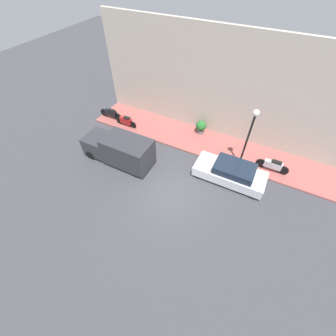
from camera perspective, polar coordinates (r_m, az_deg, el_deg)
ground_plane at (r=13.73m, az=0.63°, el=-6.59°), size 60.00×60.00×0.00m
sidewalk at (r=17.18m, az=8.81°, el=6.59°), size 3.07×17.91×0.11m
building_facade at (r=16.55m, az=12.54°, el=19.61°), size 0.30×17.91×7.41m
parked_car at (r=14.52m, az=15.62°, el=-1.11°), size 1.80×4.37×1.31m
delivery_van at (r=15.30m, az=-12.34°, el=4.71°), size 1.85×4.82×2.00m
scooter_silver at (r=15.99m, az=25.07°, el=0.66°), size 0.30×2.06×0.87m
motorcycle_red at (r=18.54m, az=-10.62°, el=11.67°), size 0.30×1.83×0.83m
motorcycle_black at (r=19.68m, az=-14.33°, el=13.32°), size 0.30×2.07×0.83m
streetlamp at (r=14.03m, az=20.34°, el=9.50°), size 0.39×0.39×4.24m
potted_plant at (r=17.61m, az=8.36°, el=10.37°), size 0.79×0.79×1.04m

